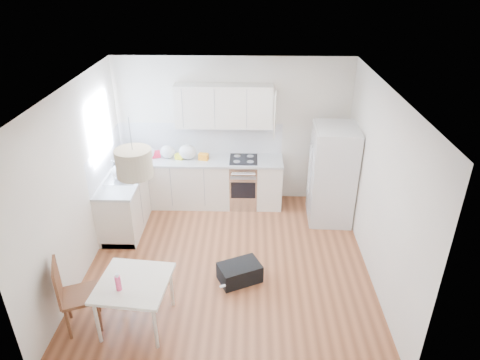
{
  "coord_description": "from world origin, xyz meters",
  "views": [
    {
      "loc": [
        0.31,
        -5.23,
        4.16
      ],
      "look_at": [
        0.17,
        0.4,
        1.23
      ],
      "focal_mm": 32.0,
      "sensor_mm": 36.0,
      "label": 1
    }
  ],
  "objects_px": {
    "dining_chair": "(80,294)",
    "gym_bag": "(240,272)",
    "refrigerator": "(333,174)",
    "dining_table": "(134,286)"
  },
  "relations": [
    {
      "from": "refrigerator",
      "to": "dining_table",
      "type": "bearing_deg",
      "value": -135.34
    },
    {
      "from": "dining_table",
      "to": "dining_chair",
      "type": "relative_size",
      "value": 0.92
    },
    {
      "from": "dining_chair",
      "to": "gym_bag",
      "type": "distance_m",
      "value": 2.17
    },
    {
      "from": "dining_table",
      "to": "dining_chair",
      "type": "bearing_deg",
      "value": -170.08
    },
    {
      "from": "gym_bag",
      "to": "dining_table",
      "type": "bearing_deg",
      "value": -171.39
    },
    {
      "from": "dining_table",
      "to": "gym_bag",
      "type": "relative_size",
      "value": 1.59
    },
    {
      "from": "refrigerator",
      "to": "dining_chair",
      "type": "bearing_deg",
      "value": -140.75
    },
    {
      "from": "dining_table",
      "to": "dining_chair",
      "type": "distance_m",
      "value": 0.67
    },
    {
      "from": "dining_table",
      "to": "gym_bag",
      "type": "height_order",
      "value": "dining_table"
    },
    {
      "from": "dining_chair",
      "to": "gym_bag",
      "type": "relative_size",
      "value": 1.73
    }
  ]
}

